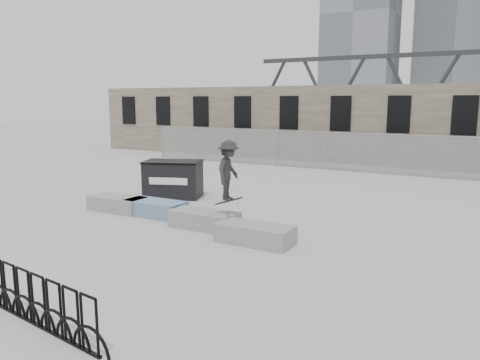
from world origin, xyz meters
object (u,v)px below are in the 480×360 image
Objects in this scene: planter_offset at (255,233)px; planter_far_left at (118,203)px; skateboarder at (229,171)px; planter_center_right at (204,219)px; dumpster at (173,179)px; planter_center_left at (155,208)px; bike_rack at (24,296)px.

planter_far_left is at bearing 170.87° from planter_offset.
planter_offset is 2.00m from skateboarder.
planter_center_right is 0.82× the size of dumpster.
planter_center_left is (1.53, 0.09, 0.00)m from planter_far_left.
planter_far_left is 0.82× the size of dumpster.
planter_center_right is 2.05m from planter_offset.
skateboarder is at bearing 150.83° from planter_offset.
planter_center_left is at bearing -84.92° from dumpster.
skateboarder is at bearing -6.47° from planter_center_left.
planter_center_left is 0.82× the size of dumpster.
planter_offset is at bearing -54.91° from dumpster.
dumpster is (0.23, 2.73, 0.44)m from planter_far_left.
bike_rack reaches higher than planter_center_right.
dumpster is at bearing 85.13° from planter_far_left.
skateboarder reaches higher than planter_center_right.
planter_center_right is 1.08× the size of skateboarder.
planter_far_left is at bearing 174.86° from planter_center_right.
planter_center_left is 7.26m from bike_rack.
planter_center_left is 4.25m from planter_offset.
bike_rack is (0.59, -6.29, 0.17)m from planter_center_right.
skateboarder is at bearing 88.36° from bike_rack.
dumpster is (-3.47, 3.06, 0.44)m from planter_center_right.
planter_far_left is at bearing -176.79° from planter_center_left.
planter_center_right and planter_offset have the same top height.
dumpster is 10.20m from bike_rack.
planter_center_left is 1.00× the size of planter_offset.
skateboarder is at bearing -56.12° from dumpster.
planter_offset is (5.67, -0.91, 0.00)m from planter_far_left.
planter_center_left is at bearing 74.22° from skateboarder.
skateboarder is (0.78, 0.08, 1.47)m from planter_center_right.
planter_center_left is 1.00× the size of planter_center_right.
planter_offset is 6.55m from dumpster.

